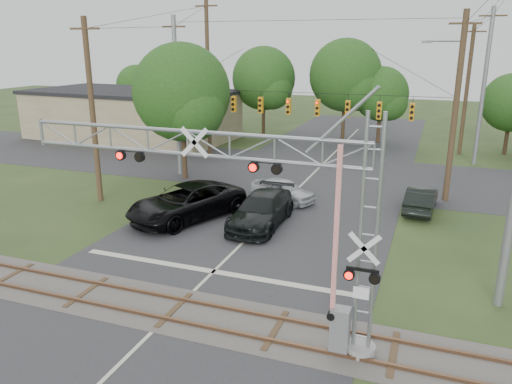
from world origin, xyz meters
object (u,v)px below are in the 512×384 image
(commercial_building, at_px, (132,114))
(streetlight, at_px, (452,104))
(traffic_signal_span, at_px, (316,105))
(crossing_gantry, at_px, (254,199))
(pickup_black, at_px, (187,202))
(sedan_silver, at_px, (283,190))
(car_dark, at_px, (261,210))

(commercial_building, distance_m, streetlight, 31.75)
(streetlight, bearing_deg, traffic_signal_span, -151.89)
(crossing_gantry, height_order, traffic_signal_span, traffic_signal_span)
(crossing_gantry, distance_m, pickup_black, 12.94)
(crossing_gantry, bearing_deg, traffic_signal_span, 97.68)
(traffic_signal_span, bearing_deg, crossing_gantry, -82.32)
(commercial_building, height_order, streetlight, streetlight)
(traffic_signal_span, distance_m, commercial_building, 25.37)
(traffic_signal_span, relative_size, pickup_black, 2.74)
(traffic_signal_span, distance_m, pickup_black, 11.18)
(commercial_building, xyz_separation_m, streetlight, (30.78, -7.16, 3.10))
(crossing_gantry, bearing_deg, streetlight, 75.29)
(crossing_gantry, relative_size, streetlight, 1.26)
(pickup_black, height_order, commercial_building, commercial_building)
(traffic_signal_span, distance_m, streetlight, 9.63)
(crossing_gantry, height_order, pickup_black, crossing_gantry)
(sedan_silver, bearing_deg, traffic_signal_span, 4.29)
(traffic_signal_span, relative_size, streetlight, 1.94)
(commercial_building, bearing_deg, car_dark, -39.20)
(crossing_gantry, relative_size, commercial_building, 0.58)
(sedan_silver, xyz_separation_m, streetlight, (9.52, 8.27, 4.83))
(commercial_building, bearing_deg, sedan_silver, -32.23)
(crossing_gantry, bearing_deg, sedan_silver, 103.49)
(pickup_black, relative_size, sedan_silver, 1.64)
(commercial_building, bearing_deg, crossing_gantry, -46.77)
(crossing_gantry, height_order, commercial_building, crossing_gantry)
(pickup_black, distance_m, car_dark, 4.37)
(car_dark, height_order, commercial_building, commercial_building)
(commercial_building, bearing_deg, pickup_black, -46.30)
(pickup_black, bearing_deg, traffic_signal_span, 82.68)
(pickup_black, distance_m, streetlight, 19.59)
(sedan_silver, height_order, commercial_building, commercial_building)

